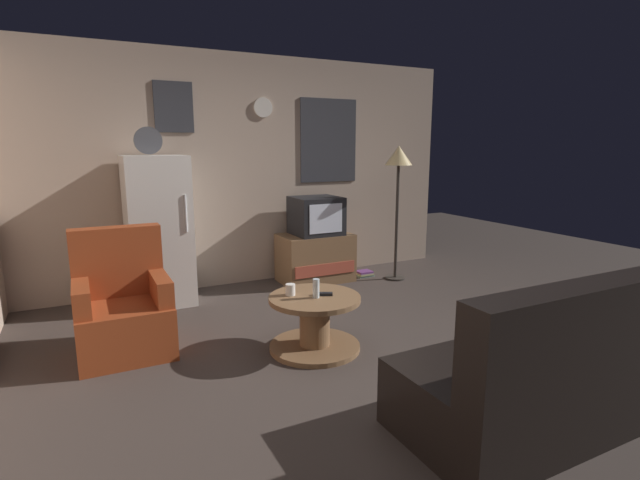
{
  "coord_description": "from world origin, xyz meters",
  "views": [
    {
      "loc": [
        -1.8,
        -2.91,
        1.6
      ],
      "look_at": [
        0.13,
        0.9,
        0.75
      ],
      "focal_mm": 26.88,
      "sensor_mm": 36.0,
      "label": 1
    }
  ],
  "objects_px": {
    "couch": "(549,375)",
    "book_stack": "(364,274)",
    "mug_ceramic_white": "(290,290)",
    "remote_control": "(323,294)",
    "fridge": "(158,230)",
    "coffee_table": "(315,323)",
    "crt_tv": "(316,216)",
    "standing_lamp": "(398,166)",
    "tv_stand": "(315,258)",
    "armchair": "(123,309)",
    "wine_glass": "(316,288)"
  },
  "relations": [
    {
      "from": "couch",
      "to": "wine_glass",
      "type": "bearing_deg",
      "value": 115.96
    },
    {
      "from": "tv_stand",
      "to": "book_stack",
      "type": "relative_size",
      "value": 3.95
    },
    {
      "from": "fridge",
      "to": "couch",
      "type": "distance_m",
      "value": 3.71
    },
    {
      "from": "fridge",
      "to": "tv_stand",
      "type": "height_order",
      "value": "fridge"
    },
    {
      "from": "fridge",
      "to": "armchair",
      "type": "bearing_deg",
      "value": -112.61
    },
    {
      "from": "fridge",
      "to": "couch",
      "type": "xyz_separation_m",
      "value": [
        1.62,
        -3.31,
        -0.44
      ]
    },
    {
      "from": "standing_lamp",
      "to": "remote_control",
      "type": "bearing_deg",
      "value": -140.52
    },
    {
      "from": "mug_ceramic_white",
      "to": "remote_control",
      "type": "distance_m",
      "value": 0.26
    },
    {
      "from": "crt_tv",
      "to": "standing_lamp",
      "type": "distance_m",
      "value": 1.12
    },
    {
      "from": "tv_stand",
      "to": "book_stack",
      "type": "height_order",
      "value": "tv_stand"
    },
    {
      "from": "fridge",
      "to": "wine_glass",
      "type": "xyz_separation_m",
      "value": [
        0.88,
        -1.8,
        -0.24
      ]
    },
    {
      "from": "remote_control",
      "to": "fridge",
      "type": "bearing_deg",
      "value": 145.95
    },
    {
      "from": "coffee_table",
      "to": "tv_stand",
      "type": "bearing_deg",
      "value": 63.54
    },
    {
      "from": "crt_tv",
      "to": "standing_lamp",
      "type": "relative_size",
      "value": 0.34
    },
    {
      "from": "tv_stand",
      "to": "armchair",
      "type": "relative_size",
      "value": 0.88
    },
    {
      "from": "standing_lamp",
      "to": "remote_control",
      "type": "distance_m",
      "value": 2.4
    },
    {
      "from": "mug_ceramic_white",
      "to": "armchair",
      "type": "xyz_separation_m",
      "value": [
        -1.19,
        0.56,
        -0.15
      ]
    },
    {
      "from": "crt_tv",
      "to": "tv_stand",
      "type": "bearing_deg",
      "value": 175.2
    },
    {
      "from": "book_stack",
      "to": "fridge",
      "type": "bearing_deg",
      "value": 177.7
    },
    {
      "from": "couch",
      "to": "book_stack",
      "type": "distance_m",
      "value": 3.32
    },
    {
      "from": "tv_stand",
      "to": "crt_tv",
      "type": "height_order",
      "value": "crt_tv"
    },
    {
      "from": "standing_lamp",
      "to": "couch",
      "type": "xyz_separation_m",
      "value": [
        -1.06,
        -2.95,
        -1.05
      ]
    },
    {
      "from": "standing_lamp",
      "to": "wine_glass",
      "type": "height_order",
      "value": "standing_lamp"
    },
    {
      "from": "coffee_table",
      "to": "mug_ceramic_white",
      "type": "xyz_separation_m",
      "value": [
        -0.16,
        0.11,
        0.26
      ]
    },
    {
      "from": "standing_lamp",
      "to": "coffee_table",
      "type": "relative_size",
      "value": 2.21
    },
    {
      "from": "fridge",
      "to": "mug_ceramic_white",
      "type": "bearing_deg",
      "value": -66.14
    },
    {
      "from": "tv_stand",
      "to": "wine_glass",
      "type": "height_order",
      "value": "wine_glass"
    },
    {
      "from": "tv_stand",
      "to": "crt_tv",
      "type": "xyz_separation_m",
      "value": [
        0.01,
        -0.0,
        0.5
      ]
    },
    {
      "from": "fridge",
      "to": "coffee_table",
      "type": "height_order",
      "value": "fridge"
    },
    {
      "from": "couch",
      "to": "mug_ceramic_white",
      "type": "bearing_deg",
      "value": 118.12
    },
    {
      "from": "wine_glass",
      "to": "armchair",
      "type": "bearing_deg",
      "value": 152.21
    },
    {
      "from": "book_stack",
      "to": "wine_glass",
      "type": "bearing_deg",
      "value": -131.61
    },
    {
      "from": "mug_ceramic_white",
      "to": "coffee_table",
      "type": "bearing_deg",
      "value": -33.67
    },
    {
      "from": "standing_lamp",
      "to": "coffee_table",
      "type": "xyz_separation_m",
      "value": [
        -1.78,
        -1.4,
        -1.14
      ]
    },
    {
      "from": "wine_glass",
      "to": "book_stack",
      "type": "bearing_deg",
      "value": 48.39
    },
    {
      "from": "tv_stand",
      "to": "remote_control",
      "type": "bearing_deg",
      "value": -114.54
    },
    {
      "from": "fridge",
      "to": "crt_tv",
      "type": "relative_size",
      "value": 3.28
    },
    {
      "from": "tv_stand",
      "to": "coffee_table",
      "type": "bearing_deg",
      "value": -116.46
    },
    {
      "from": "crt_tv",
      "to": "coffee_table",
      "type": "bearing_deg",
      "value": -116.77
    },
    {
      "from": "standing_lamp",
      "to": "armchair",
      "type": "height_order",
      "value": "standing_lamp"
    },
    {
      "from": "fridge",
      "to": "coffee_table",
      "type": "xyz_separation_m",
      "value": [
        0.89,
        -1.76,
        -0.53
      ]
    },
    {
      "from": "remote_control",
      "to": "crt_tv",
      "type": "bearing_deg",
      "value": 92.71
    },
    {
      "from": "fridge",
      "to": "coffee_table",
      "type": "distance_m",
      "value": 2.04
    },
    {
      "from": "mug_ceramic_white",
      "to": "armchair",
      "type": "distance_m",
      "value": 1.32
    },
    {
      "from": "wine_glass",
      "to": "book_stack",
      "type": "height_order",
      "value": "wine_glass"
    },
    {
      "from": "fridge",
      "to": "standing_lamp",
      "type": "distance_m",
      "value": 2.76
    },
    {
      "from": "couch",
      "to": "fridge",
      "type": "bearing_deg",
      "value": 116.03
    },
    {
      "from": "armchair",
      "to": "book_stack",
      "type": "relative_size",
      "value": 4.51
    },
    {
      "from": "fridge",
      "to": "crt_tv",
      "type": "height_order",
      "value": "fridge"
    },
    {
      "from": "fridge",
      "to": "book_stack",
      "type": "relative_size",
      "value": 8.32
    }
  ]
}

